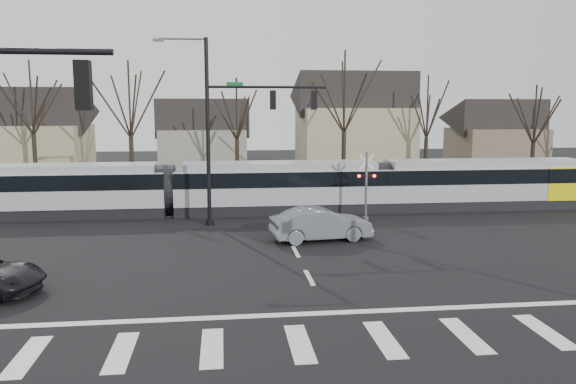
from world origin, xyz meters
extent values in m
plane|color=black|center=(0.00, 0.00, 0.00)|extent=(140.00, 140.00, 0.00)
cube|color=#38331E|center=(0.00, 32.00, 0.01)|extent=(140.00, 28.00, 0.01)
cube|color=silver|center=(-8.40, -4.00, 0.01)|extent=(0.60, 2.60, 0.01)
cube|color=silver|center=(-6.00, -4.00, 0.01)|extent=(0.60, 2.60, 0.01)
cube|color=silver|center=(-3.60, -4.00, 0.01)|extent=(0.60, 2.60, 0.01)
cube|color=silver|center=(-1.20, -4.00, 0.01)|extent=(0.60, 2.60, 0.01)
cube|color=silver|center=(1.20, -4.00, 0.01)|extent=(0.60, 2.60, 0.01)
cube|color=silver|center=(3.60, -4.00, 0.01)|extent=(0.60, 2.60, 0.01)
cube|color=silver|center=(6.00, -4.00, 0.01)|extent=(0.60, 2.60, 0.01)
cube|color=silver|center=(0.00, -1.80, 0.01)|extent=(28.00, 0.35, 0.01)
cube|color=silver|center=(0.00, 2.00, 0.01)|extent=(0.18, 2.00, 0.01)
cube|color=silver|center=(0.00, 6.00, 0.01)|extent=(0.18, 2.00, 0.01)
cube|color=silver|center=(0.00, 10.00, 0.01)|extent=(0.18, 2.00, 0.01)
cube|color=silver|center=(0.00, 14.00, 0.01)|extent=(0.18, 2.00, 0.01)
cube|color=silver|center=(0.00, 18.00, 0.01)|extent=(0.18, 2.00, 0.01)
cube|color=silver|center=(0.00, 22.00, 0.01)|extent=(0.18, 2.00, 0.01)
cube|color=silver|center=(0.00, 26.00, 0.01)|extent=(0.18, 2.00, 0.01)
cube|color=silver|center=(0.00, 30.00, 0.01)|extent=(0.18, 2.00, 0.01)
cube|color=#59595E|center=(0.00, 15.10, 0.03)|extent=(90.00, 0.12, 0.06)
cube|color=#59595E|center=(0.00, 16.50, 0.03)|extent=(90.00, 0.12, 0.06)
cube|color=gray|center=(-13.67, 16.00, 1.57)|extent=(13.98, 3.01, 3.14)
cube|color=black|center=(-13.67, 16.00, 2.20)|extent=(14.00, 3.05, 0.91)
cube|color=gray|center=(0.31, 16.00, 1.57)|extent=(12.90, 3.01, 3.14)
cube|color=black|center=(0.31, 16.00, 2.20)|extent=(12.92, 3.05, 0.91)
cube|color=gray|center=(13.75, 16.00, 1.57)|extent=(13.98, 3.01, 3.14)
cube|color=black|center=(13.75, 16.00, 2.20)|extent=(14.00, 3.05, 0.91)
cube|color=yellow|center=(19.02, 16.00, 1.67)|extent=(3.44, 3.08, 2.10)
imported|color=slate|center=(1.52, 8.09, 0.81)|extent=(3.07, 5.41, 1.63)
cube|color=black|center=(-6.15, -6.00, 6.90)|extent=(0.32, 0.32, 1.05)
sphere|color=#FF0C07|center=(-6.15, -6.00, 7.23)|extent=(0.22, 0.22, 0.22)
cylinder|color=black|center=(-4.00, 12.50, 5.10)|extent=(0.22, 0.22, 10.20)
cylinder|color=black|center=(-4.00, 12.50, 0.15)|extent=(0.44, 0.44, 0.30)
cylinder|color=black|center=(-0.75, 12.50, 7.60)|extent=(6.50, 0.14, 0.14)
cube|color=#0C5926|center=(-2.50, 12.50, 7.75)|extent=(0.90, 0.03, 0.22)
cube|color=black|center=(-0.42, 12.50, 6.90)|extent=(0.32, 0.32, 1.05)
sphere|color=#FF0C07|center=(-0.42, 12.50, 7.23)|extent=(0.22, 0.22, 0.22)
cube|color=black|center=(1.85, 12.50, 6.90)|extent=(0.32, 0.32, 1.05)
sphere|color=#FF0C07|center=(1.85, 12.50, 7.23)|extent=(0.22, 0.22, 0.22)
cube|color=#59595B|center=(-6.50, 12.50, 10.02)|extent=(0.55, 0.22, 0.14)
cylinder|color=#59595B|center=(5.00, 12.80, 2.00)|extent=(0.14, 0.14, 4.00)
cylinder|color=#59595B|center=(5.00, 12.80, 0.10)|extent=(0.36, 0.36, 0.20)
cube|color=silver|center=(5.00, 12.80, 3.40)|extent=(0.95, 0.04, 0.95)
cube|color=silver|center=(5.00, 12.80, 3.40)|extent=(0.95, 0.04, 0.95)
cube|color=black|center=(5.00, 12.80, 2.60)|extent=(1.00, 0.10, 0.12)
sphere|color=#FF0C07|center=(4.55, 12.72, 2.60)|extent=(0.18, 0.18, 0.18)
sphere|color=#FF0C07|center=(5.45, 12.72, 2.60)|extent=(0.18, 0.18, 0.18)
cube|color=gray|center=(-20.00, 34.00, 2.50)|extent=(9.00, 8.00, 5.00)
cube|color=slate|center=(-5.00, 36.00, 2.25)|extent=(8.00, 7.00, 4.50)
cube|color=gray|center=(9.00, 33.00, 3.25)|extent=(10.00, 8.00, 6.50)
cube|color=brown|center=(24.00, 35.00, 2.25)|extent=(8.00, 7.00, 4.50)
camera|label=1|loc=(-3.23, -18.56, 6.40)|focal=35.00mm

